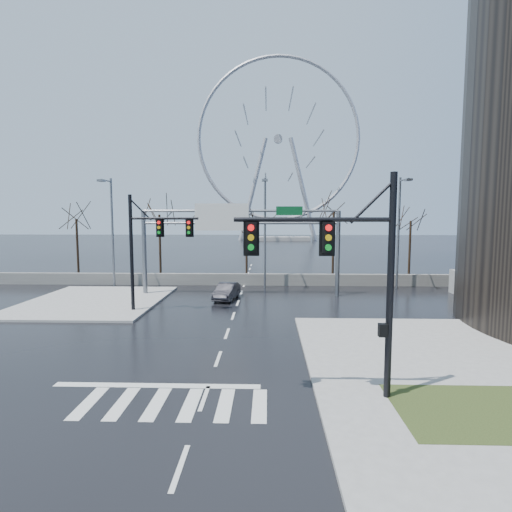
{
  "coord_description": "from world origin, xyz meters",
  "views": [
    {
      "loc": [
        2.27,
        -17.72,
        6.48
      ],
      "look_at": [
        1.51,
        7.75,
        4.0
      ],
      "focal_mm": 28.0,
      "sensor_mm": 36.0,
      "label": 1
    }
  ],
  "objects_px": {
    "signal_mast_far": "(148,242)",
    "sign_gantry": "(236,233)",
    "ferris_wheel": "(278,146)",
    "signal_mast_near": "(351,264)",
    "car": "(227,291)"
  },
  "relations": [
    {
      "from": "signal_mast_near",
      "to": "car",
      "type": "distance_m",
      "value": 18.93
    },
    {
      "from": "ferris_wheel",
      "to": "signal_mast_far",
      "type": "bearing_deg",
      "value": -97.2
    },
    {
      "from": "ferris_wheel",
      "to": "car",
      "type": "relative_size",
      "value": 13.07
    },
    {
      "from": "signal_mast_far",
      "to": "car",
      "type": "relative_size",
      "value": 2.05
    },
    {
      "from": "signal_mast_far",
      "to": "sign_gantry",
      "type": "distance_m",
      "value": 8.14
    },
    {
      "from": "sign_gantry",
      "to": "car",
      "type": "xyz_separation_m",
      "value": [
        -0.61,
        -1.59,
        -4.54
      ]
    },
    {
      "from": "signal_mast_far",
      "to": "ferris_wheel",
      "type": "relative_size",
      "value": 0.16
    },
    {
      "from": "signal_mast_far",
      "to": "ferris_wheel",
      "type": "distance_m",
      "value": 89.3
    },
    {
      "from": "car",
      "to": "signal_mast_far",
      "type": "bearing_deg",
      "value": -128.58
    },
    {
      "from": "signal_mast_near",
      "to": "car",
      "type": "xyz_separation_m",
      "value": [
        -6.13,
        17.41,
        -4.23
      ]
    },
    {
      "from": "signal_mast_near",
      "to": "sign_gantry",
      "type": "height_order",
      "value": "signal_mast_near"
    },
    {
      "from": "sign_gantry",
      "to": "car",
      "type": "distance_m",
      "value": 4.85
    },
    {
      "from": "sign_gantry",
      "to": "ferris_wheel",
      "type": "relative_size",
      "value": 0.32
    },
    {
      "from": "signal_mast_far",
      "to": "car",
      "type": "bearing_deg",
      "value": 42.08
    },
    {
      "from": "sign_gantry",
      "to": "car",
      "type": "relative_size",
      "value": 4.2
    }
  ]
}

